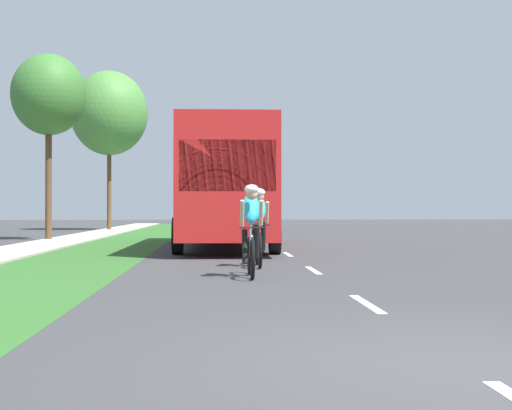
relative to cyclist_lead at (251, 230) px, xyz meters
name	(u,v)px	position (x,y,z in m)	size (l,w,h in m)	color
ground_plane	(271,244)	(1.25, 12.66, -0.81)	(120.00, 120.00, 0.00)	#38383A
grass_verge	(124,244)	(-3.70, 12.66, -0.81)	(2.86, 70.00, 0.01)	#2D6026
sidewalk_concrete	(52,244)	(-6.10, 12.66, -0.81)	(1.95, 70.00, 0.10)	#B2ADA3
lane_markings_center	(263,239)	(1.25, 16.66, -0.81)	(0.12, 52.71, 0.01)	white
cyclist_lead	(251,230)	(0.00, 0.00, 0.00)	(0.42, 1.72, 1.58)	black
cyclist_trailing	(259,227)	(0.26, 2.34, 0.00)	(0.42, 1.72, 1.58)	black
bus_red	(225,183)	(-0.33, 10.34, 1.17)	(2.78, 11.60, 3.48)	red
suv_blue	(227,213)	(-0.01, 27.87, 0.14)	(2.15, 4.70, 1.79)	#23389E
sedan_silver	(225,215)	(0.00, 37.12, -0.04)	(1.98, 4.30, 1.52)	#A5A8AD
street_tree_near	(49,95)	(-6.89, 15.76, 4.64)	(2.78, 2.78, 7.01)	brown
street_tree_far	(109,113)	(-6.58, 29.57, 5.73)	(4.29, 4.29, 8.91)	brown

